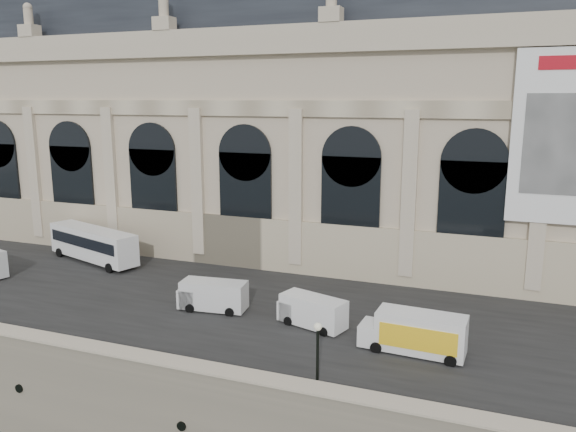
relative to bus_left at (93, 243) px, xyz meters
The scene contains 9 objects.
quay 25.70m from the bus_left, 41.27° to the left, with size 160.00×70.00×6.00m, color gray.
street 19.55m from the bus_left, 12.95° to the right, with size 160.00×24.00×0.06m, color #2D2D2D.
parapet 26.01m from the bus_left, 43.13° to the right, with size 160.00×1.40×1.21m.
museum 21.56m from the bus_left, 43.91° to the left, with size 69.00×18.70×29.10m.
bus_left is the anchor object (origin of this frame).
van_b 18.44m from the bus_left, 23.40° to the right, with size 5.34×2.58×2.29m.
van_c 26.11m from the bus_left, 16.82° to the right, with size 5.27×3.22×2.20m.
box_truck 33.88m from the bus_left, 15.96° to the right, with size 6.72×2.65×2.66m.
lamp_right 32.87m from the bus_left, 30.16° to the right, with size 0.43×0.43×4.22m.
Camera 1 is at (17.82, -24.79, 21.84)m, focal length 35.00 mm.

